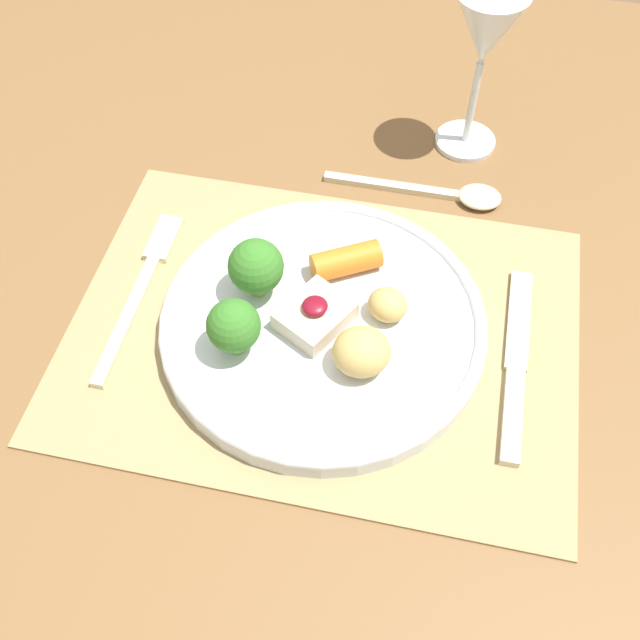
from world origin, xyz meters
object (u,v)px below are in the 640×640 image
dinner_plate (317,322)px  fork (144,282)px  knife (515,373)px  wine_glass_near (485,39)px  spoon (452,193)px

dinner_plate → fork: (-0.17, 0.02, -0.01)m
fork → knife: bearing=-7.2°
dinner_plate → wine_glass_near: bearing=69.9°
knife → spoon: 0.23m
knife → spoon: (-0.08, 0.21, -0.00)m
fork → spoon: bearing=31.3°
dinner_plate → wine_glass_near: size_ratio=1.65×
fork → spoon: (0.27, 0.18, -0.00)m
dinner_plate → wine_glass_near: 0.33m
knife → wine_glass_near: size_ratio=1.15×
fork → knife: 0.35m
knife → spoon: spoon is taller
dinner_plate → wine_glass_near: wine_glass_near is taller
dinner_plate → spoon: bearing=63.5°
dinner_plate → spoon: size_ratio=1.56×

